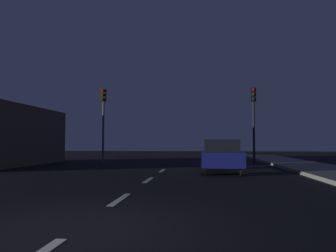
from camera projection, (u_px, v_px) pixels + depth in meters
The scene contains 7 objects.
ground_plane at pixel (151, 178), 11.54m from camera, with size 80.00×80.00×0.00m, color black.
lane_stripe_second at pixel (120, 199), 7.18m from camera, with size 0.16×1.60×0.01m, color silver.
lane_stripe_third at pixel (148, 180), 10.95m from camera, with size 0.16×1.60×0.01m, color silver.
lane_stripe_fourth at pixel (162, 171), 14.72m from camera, with size 0.16×1.60×0.01m, color silver.
traffic_signal_left at pixel (103, 111), 20.96m from camera, with size 0.32×0.38×5.06m.
traffic_signal_right at pixel (254, 110), 19.83m from camera, with size 0.32×0.38×4.92m.
car_stopped_ahead at pixel (221, 155), 14.11m from camera, with size 1.86×4.39×1.48m.
Camera 1 is at (1.93, -4.49, 1.31)m, focal length 32.75 mm.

